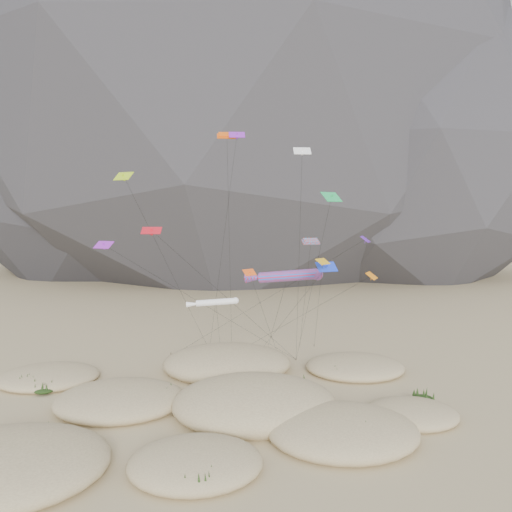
% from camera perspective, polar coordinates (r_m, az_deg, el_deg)
% --- Properties ---
extents(ground, '(500.00, 500.00, 0.00)m').
position_cam_1_polar(ground, '(48.85, -2.21, -18.62)').
color(ground, '#CCB789').
rests_on(ground, ground).
extents(rock_headland, '(226.37, 148.64, 177.50)m').
position_cam_1_polar(rock_headland, '(171.96, -1.39, 23.10)').
color(rock_headland, black).
rests_on(rock_headland, ground).
extents(dunes, '(48.38, 37.08, 4.38)m').
position_cam_1_polar(dunes, '(52.02, -5.32, -16.20)').
color(dunes, '#CCB789').
rests_on(dunes, ground).
extents(dune_grass, '(44.26, 28.18, 1.55)m').
position_cam_1_polar(dune_grass, '(52.34, -3.57, -15.96)').
color(dune_grass, black).
rests_on(dune_grass, ground).
extents(kite_stakes, '(20.56, 6.56, 0.30)m').
position_cam_1_polar(kite_stakes, '(70.41, -1.64, -10.96)').
color(kite_stakes, '#3F2D1E').
rests_on(kite_stakes, ground).
extents(rainbow_tube_kite, '(8.89, 12.71, 13.24)m').
position_cam_1_polar(rainbow_tube_kite, '(57.67, 3.36, -2.30)').
color(rainbow_tube_kite, red).
rests_on(rainbow_tube_kite, ground).
extents(white_tube_kite, '(5.90, 12.10, 10.08)m').
position_cam_1_polar(white_tube_kite, '(56.24, -4.85, -5.31)').
color(white_tube_kite, white).
rests_on(white_tube_kite, ground).
extents(orange_parafoil, '(2.34, 13.63, 28.91)m').
position_cam_1_polar(orange_parafoil, '(59.92, -3.33, 13.12)').
color(orange_parafoil, '#E8520C').
rests_on(orange_parafoil, ground).
extents(multi_parafoil, '(2.37, 15.95, 16.71)m').
position_cam_1_polar(multi_parafoil, '(56.30, 6.25, 1.42)').
color(multi_parafoil, red).
rests_on(multi_parafoil, ground).
extents(delta_kites, '(32.16, 21.82, 28.84)m').
position_cam_1_polar(delta_kites, '(55.99, 0.38, 3.35)').
color(delta_kites, red).
rests_on(delta_kites, ground).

